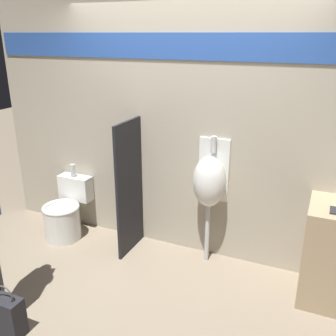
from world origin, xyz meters
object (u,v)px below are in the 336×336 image
object	(u,v)px
toilet	(65,214)
cell_phone	(334,211)
urinal_near_counter	(210,182)
shopping_bag	(8,316)

from	to	relation	value
toilet	cell_phone	bearing A→B (deg)	-1.23
urinal_near_counter	toilet	bearing A→B (deg)	-173.64
cell_phone	toilet	world-z (taller)	cell_phone
cell_phone	urinal_near_counter	bearing A→B (deg)	167.71
cell_phone	toilet	size ratio (longest dim) A/B	0.17
cell_phone	toilet	distance (m)	2.82
cell_phone	toilet	bearing A→B (deg)	178.77
urinal_near_counter	toilet	world-z (taller)	urinal_near_counter
urinal_near_counter	shopping_bag	world-z (taller)	urinal_near_counter
toilet	shopping_bag	xyz separation A→B (m)	(0.56, -1.41, -0.11)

